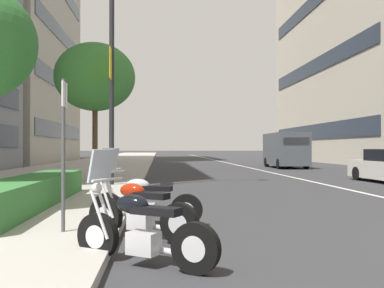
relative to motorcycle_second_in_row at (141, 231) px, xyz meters
name	(u,v)px	position (x,y,z in m)	size (l,w,h in m)	color
sidewalk_right_plaza	(99,165)	(29.57, 4.66, -0.36)	(160.00, 8.47, 0.15)	#A39E93
lane_centre_stripe	(228,163)	(34.57, -6.91, -0.43)	(110.00, 0.16, 0.01)	silver
motorcycle_second_in_row	(141,231)	(0.00, 0.00, 0.00)	(1.19, 1.83, 1.47)	black
motorcycle_nearest_camera	(139,212)	(1.53, 0.10, 0.01)	(1.25, 1.82, 1.48)	black
motorcycle_far_end_row	(145,204)	(2.81, 0.04, -0.03)	(0.76, 2.15, 1.08)	black
delivery_van_ahead	(285,149)	(25.03, -9.56, 0.94)	(5.23, 2.23, 2.56)	#4C5156
parking_sign_by_curb	(64,139)	(1.50, 1.29, 1.19)	(0.32, 0.06, 2.43)	#47494C
street_lamp_with_banners	(121,34)	(10.11, 1.15, 5.21)	(1.26, 2.59, 9.43)	#232326
clipped_hedge_bed	(29,192)	(4.56, 2.73, 0.04)	(6.98, 1.10, 0.65)	#337033
street_tree_by_lamp_post	(95,77)	(12.48, 2.43, 4.00)	(3.34, 3.34, 5.71)	#473323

